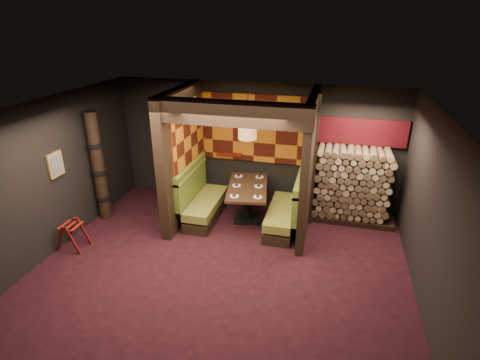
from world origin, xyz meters
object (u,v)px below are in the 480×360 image
at_px(booth_bench_right, 287,211).
at_px(pendant_lamp, 248,128).
at_px(booth_bench_left, 202,201).
at_px(totem_column, 99,168).
at_px(dining_table, 247,196).
at_px(firewood_stack, 356,186).
at_px(luggage_rack, 72,234).

bearing_deg(booth_bench_right, pendant_lamp, 173.62).
relative_size(booth_bench_left, pendant_lamp, 1.63).
xyz_separation_m(booth_bench_left, totem_column, (-2.09, -0.55, 0.79)).
distance_m(dining_table, totem_column, 3.23).
height_order(booth_bench_right, firewood_stack, firewood_stack).
height_order(booth_bench_left, firewood_stack, firewood_stack).
relative_size(booth_bench_left, firewood_stack, 0.92).
xyz_separation_m(booth_bench_left, booth_bench_right, (1.89, 0.00, 0.00)).
relative_size(booth_bench_right, pendant_lamp, 1.63).
distance_m(booth_bench_left, totem_column, 2.30).
bearing_deg(pendant_lamp, booth_bench_right, -6.38).
height_order(booth_bench_left, pendant_lamp, pendant_lamp).
xyz_separation_m(dining_table, firewood_stack, (2.24, 0.55, 0.26)).
bearing_deg(luggage_rack, totem_column, 93.74).
distance_m(dining_table, pendant_lamp, 1.53).
bearing_deg(firewood_stack, pendant_lamp, -165.02).
bearing_deg(booth_bench_left, totem_column, -165.25).
xyz_separation_m(booth_bench_right, pendant_lamp, (-0.89, 0.10, 1.70)).
distance_m(booth_bench_right, firewood_stack, 1.58).
distance_m(booth_bench_right, totem_column, 4.10).
bearing_deg(firewood_stack, booth_bench_right, -152.65).
bearing_deg(booth_bench_right, dining_table, 170.47).
bearing_deg(dining_table, booth_bench_left, -171.51).
bearing_deg(pendant_lamp, dining_table, 90.00).
relative_size(totem_column, firewood_stack, 1.39).
bearing_deg(totem_column, pendant_lamp, 11.87).
distance_m(luggage_rack, totem_column, 1.51).
height_order(booth_bench_right, dining_table, booth_bench_right).
distance_m(booth_bench_right, dining_table, 0.92).
distance_m(booth_bench_left, booth_bench_right, 1.89).
relative_size(booth_bench_right, dining_table, 0.98).
bearing_deg(firewood_stack, dining_table, -166.22).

